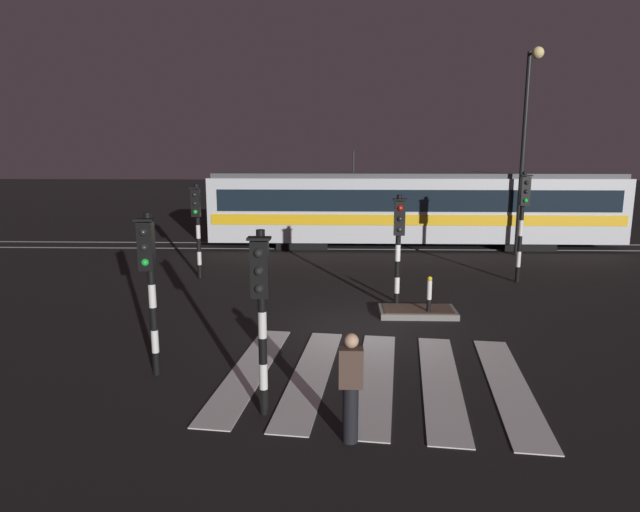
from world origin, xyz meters
TOP-DOWN VIEW (x-y plane):
  - ground_plane at (0.00, 0.00)m, footprint 120.00×120.00m
  - rail_near at (0.00, 10.60)m, footprint 80.00×0.12m
  - rail_far at (0.00, 12.03)m, footprint 80.00×0.12m
  - crosswalk_zebra at (0.00, -2.96)m, footprint 6.18×5.40m
  - traffic_island at (1.40, 1.17)m, footprint 2.00×1.05m
  - traffic_light_corner_far_right at (5.16, 4.81)m, footprint 0.36×0.42m
  - traffic_light_corner_near_left at (-4.25, -2.99)m, footprint 0.36×0.42m
  - traffic_light_kerb_mid_left at (-1.95, -4.56)m, footprint 0.36×0.42m
  - traffic_light_corner_far_left at (-5.36, 5.09)m, footprint 0.36×0.42m
  - traffic_light_median_centre at (0.90, 1.63)m, footprint 0.36×0.42m
  - street_lamp_trackside_right at (6.58, 9.34)m, footprint 0.44×1.21m
  - tram at (2.59, 11.31)m, footprint 17.72×2.58m
  - pedestrian_waiting_at_kerb at (-0.53, -5.31)m, footprint 0.36×0.24m
  - bollard_island_edge at (1.64, 0.91)m, footprint 0.12×0.12m

SIDE VIEW (x-z plane):
  - ground_plane at x=0.00m, z-range 0.00..0.00m
  - crosswalk_zebra at x=0.00m, z-range 0.00..0.02m
  - rail_near at x=0.00m, z-range 0.00..0.03m
  - rail_far at x=0.00m, z-range 0.00..0.03m
  - traffic_island at x=1.40m, z-range 0.00..0.18m
  - bollard_island_edge at x=1.64m, z-range 0.00..1.11m
  - pedestrian_waiting_at_kerb at x=-0.53m, z-range 0.02..1.73m
  - tram at x=2.59m, z-range -0.32..3.83m
  - traffic_light_kerb_mid_left at x=-1.95m, z-range 0.49..3.60m
  - traffic_light_median_centre at x=0.90m, z-range 0.50..3.62m
  - traffic_light_corner_far_left at x=-5.36m, z-range 0.50..3.65m
  - traffic_light_corner_near_left at x=-4.25m, z-range 0.51..3.69m
  - traffic_light_corner_far_right at x=5.16m, z-range 0.57..4.15m
  - street_lamp_trackside_right at x=6.58m, z-range 1.00..8.94m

